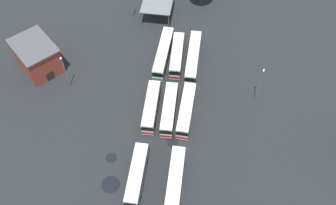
{
  "coord_description": "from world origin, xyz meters",
  "views": [
    {
      "loc": [
        40.33,
        12.63,
        61.08
      ],
      "look_at": [
        -1.77,
        -0.66,
        1.55
      ],
      "focal_mm": 38.56,
      "sensor_mm": 36.0,
      "label": 1
    }
  ],
  "objects": [
    {
      "name": "bus_row0_slot0",
      "position": [
        -14.62,
        -5.82,
        1.88
      ],
      "size": [
        14.52,
        4.36,
        3.55
      ],
      "color": "silver",
      "rests_on": "ground_plane"
    },
    {
      "name": "lamp_post_mid_lot",
      "position": [
        -0.94,
        -22.91,
        4.68
      ],
      "size": [
        0.56,
        0.28,
        8.52
      ],
      "color": "slate",
      "rests_on": "ground_plane"
    },
    {
      "name": "puddle_centre_drain",
      "position": [
        5.91,
        2.66,
        0.0
      ],
      "size": [
        2.5,
        2.5,
        0.01
      ],
      "primitive_type": "cylinder",
      "color": "black",
      "rests_on": "ground_plane"
    },
    {
      "name": "bus_row0_slot1",
      "position": [
        -14.87,
        -2.68,
        1.88
      ],
      "size": [
        12.17,
        4.83,
        3.55
      ],
      "color": "silver",
      "rests_on": "ground_plane"
    },
    {
      "name": "depot_building",
      "position": [
        -3.89,
        -31.62,
        3.43
      ],
      "size": [
        12.1,
        12.9,
        6.82
      ],
      "color": "maroon",
      "rests_on": "ground_plane"
    },
    {
      "name": "bus_row2_slot2",
      "position": [
        14.3,
        5.75,
        1.88
      ],
      "size": [
        12.18,
        4.51,
        3.55
      ],
      "color": "silver",
      "rests_on": "ground_plane"
    },
    {
      "name": "puddle_front_lane",
      "position": [
        17.82,
        -5.32,
        0.0
      ],
      "size": [
        3.43,
        3.43,
        0.01
      ],
      "primitive_type": "cylinder",
      "color": "black",
      "rests_on": "ground_plane"
    },
    {
      "name": "bus_row2_slot0",
      "position": [
        15.46,
        -1.01,
        1.87
      ],
      "size": [
        11.7,
        4.42,
        3.55
      ],
      "color": "silver",
      "rests_on": "ground_plane"
    },
    {
      "name": "bus_row1_slot2",
      "position": [
        -0.77,
        3.5,
        1.88
      ],
      "size": [
        12.25,
        4.04,
        3.55
      ],
      "color": "silver",
      "rests_on": "ground_plane"
    },
    {
      "name": "bus_row1_slot0",
      "position": [
        0.54,
        -3.49,
        1.87
      ],
      "size": [
        11.74,
        4.64,
        3.55
      ],
      "color": "silver",
      "rests_on": "ground_plane"
    },
    {
      "name": "lamp_post_by_building",
      "position": [
        -9.53,
        16.3,
        4.9
      ],
      "size": [
        0.56,
        0.28,
        8.97
      ],
      "color": "slate",
      "rests_on": "ground_plane"
    },
    {
      "name": "lamp_post_near_entrance",
      "position": [
        -26.12,
        -17.78,
        4.82
      ],
      "size": [
        0.56,
        0.28,
        8.81
      ],
      "color": "slate",
      "rests_on": "ground_plane"
    },
    {
      "name": "bus_row0_slot2",
      "position": [
        -15.37,
        0.99,
        1.88
      ],
      "size": [
        14.53,
        4.79,
        3.55
      ],
      "color": "silver",
      "rests_on": "ground_plane"
    },
    {
      "name": "puddle_back_corner",
      "position": [
        12.79,
        -7.32,
        0.0
      ],
      "size": [
        2.19,
        2.19,
        0.01
      ],
      "primitive_type": "cylinder",
      "color": "black",
      "rests_on": "ground_plane"
    },
    {
      "name": "bus_row1_slot1",
      "position": [
        0.03,
        0.15,
        1.87
      ],
      "size": [
        11.99,
        4.67,
        3.55
      ],
      "color": "silver",
      "rests_on": "ground_plane"
    },
    {
      "name": "ground_plane",
      "position": [
        0.0,
        0.0,
        0.0
      ],
      "size": [
        109.53,
        109.53,
        0.0
      ],
      "primitive_type": "plane",
      "color": "black"
    },
    {
      "name": "maintenance_shelter",
      "position": [
        -28.92,
        -11.97,
        3.87
      ],
      "size": [
        10.31,
        8.85,
        4.06
      ],
      "color": "slate",
      "rests_on": "ground_plane"
    }
  ]
}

